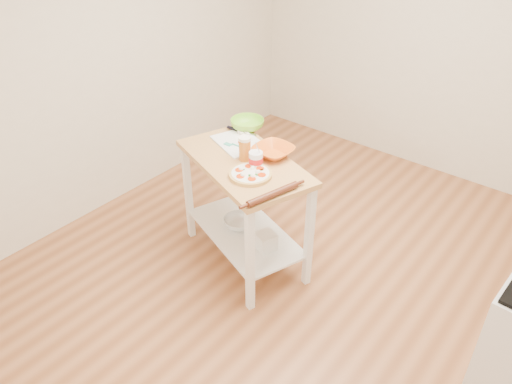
{
  "coord_description": "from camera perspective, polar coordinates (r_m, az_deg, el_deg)",
  "views": [
    {
      "loc": [
        1.5,
        -2.39,
        2.67
      ],
      "look_at": [
        -0.33,
        -0.12,
        0.74
      ],
      "focal_mm": 35.0,
      "sensor_mm": 36.0,
      "label": 1
    }
  ],
  "objects": [
    {
      "name": "spatula",
      "position": [
        3.71,
        -2.66,
        5.39
      ],
      "size": [
        0.15,
        0.05,
        0.01
      ],
      "rotation": [
        0.0,
        0.0,
        0.01
      ],
      "color": "teal",
      "rests_on": "cutting_board"
    },
    {
      "name": "shelf_bin",
      "position": [
        3.7,
        1.12,
        -5.64
      ],
      "size": [
        0.17,
        0.17,
        0.13
      ],
      "primitive_type": "cube",
      "rotation": [
        0.0,
        0.0,
        -0.34
      ],
      "color": "white",
      "rests_on": "prep_island"
    },
    {
      "name": "room_shell",
      "position": [
        3.11,
        6.18,
        8.3
      ],
      "size": [
        4.04,
        4.54,
        2.74
      ],
      "color": "#9C6039",
      "rests_on": "ground"
    },
    {
      "name": "yogurt_tub",
      "position": [
        3.43,
        -0.02,
        3.71
      ],
      "size": [
        0.1,
        0.1,
        0.21
      ],
      "color": "white",
      "rests_on": "prep_island"
    },
    {
      "name": "orange_bowl",
      "position": [
        3.59,
        2.0,
        4.68
      ],
      "size": [
        0.3,
        0.3,
        0.07
      ],
      "primitive_type": "imported",
      "rotation": [
        0.0,
        0.0,
        -0.06
      ],
      "color": "orange",
      "rests_on": "prep_island"
    },
    {
      "name": "pizza",
      "position": [
        3.35,
        -0.64,
        2.09
      ],
      "size": [
        0.29,
        0.29,
        0.05
      ],
      "rotation": [
        0.0,
        0.0,
        0.02
      ],
      "color": "#DBAF5D",
      "rests_on": "prep_island"
    },
    {
      "name": "prep_island",
      "position": [
        3.68,
        -1.33,
        0.18
      ],
      "size": [
        1.2,
        0.91,
        0.9
      ],
      "rotation": [
        0.0,
        0.0,
        -0.34
      ],
      "color": "tan",
      "rests_on": "ground"
    },
    {
      "name": "knife",
      "position": [
        3.93,
        -2.12,
        7.1
      ],
      "size": [
        0.27,
        0.05,
        0.01
      ],
      "rotation": [
        0.0,
        0.0,
        0.06
      ],
      "color": "silver",
      "rests_on": "cutting_board"
    },
    {
      "name": "shelf_glass_bowl",
      "position": [
        3.93,
        -1.97,
        -3.5
      ],
      "size": [
        0.24,
        0.24,
        0.07
      ],
      "primitive_type": "imported",
      "rotation": [
        0.0,
        0.0,
        0.0
      ],
      "color": "silver",
      "rests_on": "prep_island"
    },
    {
      "name": "beer_pint",
      "position": [
        3.51,
        -1.29,
        5.01
      ],
      "size": [
        0.09,
        0.09,
        0.18
      ],
      "color": "orange",
      "rests_on": "prep_island"
    },
    {
      "name": "green_bowl",
      "position": [
        3.96,
        -1.0,
        7.74
      ],
      "size": [
        0.28,
        0.28,
        0.08
      ],
      "primitive_type": "imported",
      "rotation": [
        0.0,
        0.0,
        0.05
      ],
      "color": "#7BC92E",
      "rests_on": "prep_island"
    },
    {
      "name": "rolling_pin",
      "position": [
        3.13,
        1.93,
        -0.28
      ],
      "size": [
        0.14,
        0.39,
        0.04
      ],
      "primitive_type": "cylinder",
      "rotation": [
        1.57,
        0.0,
        -0.26
      ],
      "color": "#582714",
      "rests_on": "prep_island"
    },
    {
      "name": "cutting_board",
      "position": [
        3.77,
        -1.89,
        5.73
      ],
      "size": [
        0.48,
        0.42,
        0.04
      ],
      "rotation": [
        0.0,
        0.0,
        -0.37
      ],
      "color": "white",
      "rests_on": "prep_island"
    }
  ]
}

